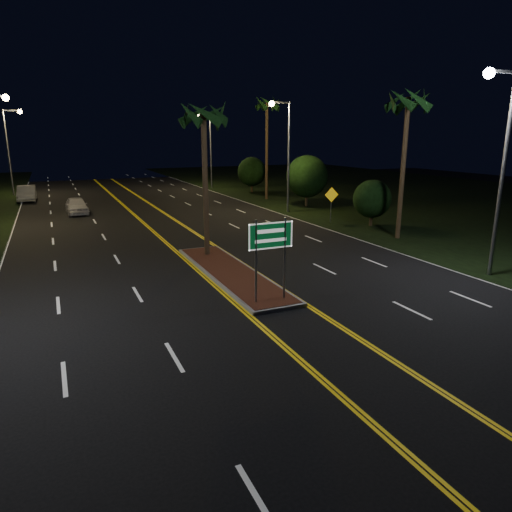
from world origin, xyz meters
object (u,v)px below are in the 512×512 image
car_near (76,204)px  shrub_mid (307,176)px  streetlight_left_far (11,142)px  median_island (231,273)px  streetlight_right_far (208,141)px  shrub_near (372,199)px  streetlight_right_near (500,151)px  highway_sign (271,243)px  palm_median (203,115)px  palm_right_near (408,102)px  palm_right_far (267,105)px  streetlight_right_mid (285,144)px  car_far (27,192)px  shrub_far (252,172)px  warning_sign (331,200)px

car_near → shrub_mid: bearing=-14.2°
streetlight_left_far → shrub_mid: size_ratio=1.95×
median_island → streetlight_right_far: 37.00m
streetlight_right_far → shrub_near: (2.89, -28.00, -3.71)m
streetlight_left_far → streetlight_right_near: same height
highway_sign → palm_median: (0.00, 7.70, 4.87)m
palm_right_near → palm_right_far: 20.02m
streetlight_right_mid → shrub_mid: bearing=30.6°
highway_sign → shrub_mid: shrub_mid is taller
car_near → palm_right_far: bearing=3.6°
palm_right_near → car_far: size_ratio=1.75×
shrub_mid → shrub_far: 12.01m
shrub_mid → warning_sign: bearing=-107.3°
streetlight_right_far → car_near: (-16.09, -13.71, -4.85)m
streetlight_right_far → highway_sign: bearing=-105.1°
streetlight_right_far → shrub_far: bearing=-62.0°
streetlight_right_mid → shrub_mid: size_ratio=1.95×
streetlight_right_far → palm_right_near: (1.89, -32.00, 2.56)m
median_island → highway_sign: bearing=-90.0°
palm_right_far → shrub_near: palm_right_far is taller
shrub_mid → car_far: bearing=148.4°
streetlight_left_far → shrub_near: 38.67m
car_near → car_far: car_far is taller
highway_sign → streetlight_right_far: streetlight_right_far is taller
highway_sign → shrub_mid: size_ratio=0.69×
streetlight_right_far → car_far: size_ratio=1.69×
warning_sign → shrub_far: bearing=88.3°
streetlight_right_near → streetlight_right_far: size_ratio=1.00×
streetlight_left_far → streetlight_right_near: 47.06m
streetlight_right_near → palm_median: streetlight_right_near is taller
warning_sign → streetlight_right_mid: bearing=104.6°
streetlight_right_mid → palm_right_far: palm_right_far is taller
streetlight_right_far → palm_median: size_ratio=1.08×
median_island → warning_sign: bearing=38.8°
palm_right_far → warning_sign: bearing=-95.0°
median_island → car_far: 32.88m
palm_right_far → car_far: size_ratio=1.94×
palm_median → median_island: bearing=-90.0°
car_near → warning_sign: (17.08, -11.96, 0.92)m
streetlight_right_mid → streetlight_left_far: bearing=134.0°
median_island → highway_sign: (0.00, -4.20, 2.32)m
shrub_near → warning_sign: size_ratio=1.26×
streetlight_left_far → streetlight_right_mid: bearing=-46.0°
streetlight_left_far → palm_right_far: size_ratio=0.87×
streetlight_left_far → palm_right_far: (23.41, -14.00, 3.49)m
streetlight_right_mid → car_far: (-20.11, 16.46, -4.77)m
streetlight_right_far → car_far: bearing=-170.0°
streetlight_right_far → shrub_near: streetlight_right_far is taller
median_island → streetlight_left_far: 38.89m
highway_sign → palm_right_far: palm_right_far is taller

